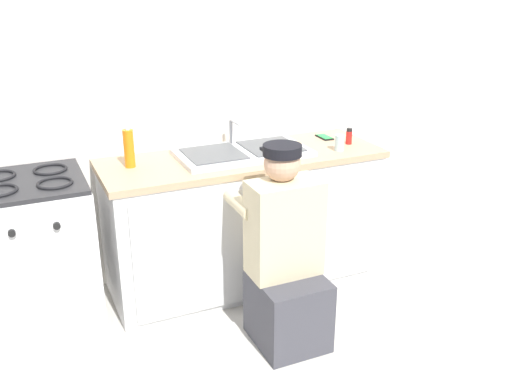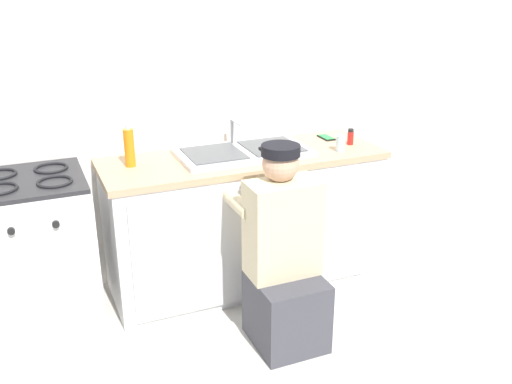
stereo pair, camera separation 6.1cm
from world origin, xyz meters
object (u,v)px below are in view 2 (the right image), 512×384
Objects in this scene: stove_range at (38,252)px; cell_phone at (326,137)px; plumber_person at (284,264)px; spice_bottle_red at (351,137)px; water_glass at (341,143)px; soap_bottle_orange at (129,147)px; sink_double_basin at (243,152)px.

cell_phone is at bearing 3.87° from stove_range.
plumber_person is 1.09m from spice_bottle_red.
plumber_person is 1.15m from cell_phone.
cell_phone is at bearing 110.81° from spice_bottle_red.
water_glass reaches higher than cell_phone.
soap_bottle_orange is at bearing 175.27° from spice_bottle_red.
water_glass is at bearing -5.08° from stove_range.
plumber_person is at bearing -29.82° from stove_range.
spice_bottle_red is at bearing -69.19° from cell_phone.
soap_bottle_orange is at bearing 5.65° from stove_range.
soap_bottle_orange reaches higher than spice_bottle_red.
plumber_person is 0.94m from water_glass.
soap_bottle_orange is (-1.33, -0.07, 0.11)m from cell_phone.
stove_range is 1.95m from cell_phone.
stove_range is 0.78m from soap_bottle_orange.
soap_bottle_orange reaches higher than stove_range.
cell_phone is (1.90, 0.13, 0.43)m from stove_range.
water_glass is at bearing -102.34° from cell_phone.
cell_phone is 0.30m from water_glass.
spice_bottle_red is 0.42× the size of soap_bottle_orange.
sink_double_basin is at bearing -4.54° from soap_bottle_orange.
stove_range is 2.03m from spice_bottle_red.
spice_bottle_red is 0.17m from water_glass.
spice_bottle_red reaches higher than water_glass.
cell_phone is at bearing 77.66° from water_glass.
sink_double_basin is 0.81m from plumber_person.
stove_range is at bearing 174.92° from water_glass.
cell_phone is 1.40× the size of water_glass.
soap_bottle_orange is at bearing 130.42° from plumber_person.
soap_bottle_orange reaches higher than cell_phone.
sink_double_basin is at bearing 86.20° from plumber_person.
plumber_person is 11.04× the size of water_glass.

